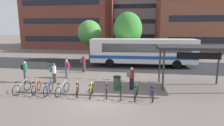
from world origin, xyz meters
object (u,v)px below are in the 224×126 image
(parked_bicycle_blue_2, at_px, (48,89))
(trash_bin, at_px, (117,83))
(parked_bicycle_orange_1, at_px, (36,88))
(commuter_teal_pack_0, at_px, (83,62))
(parked_bicycle_silver_0, at_px, (22,88))
(commuter_maroon_pack_2, at_px, (67,67))
(parked_bicycle_purple_6, at_px, (107,90))
(parked_bicycle_silver_3, at_px, (62,89))
(parked_bicycle_blue_9, at_px, (152,93))
(street_tree_0, at_px, (128,29))
(transit_shelter, at_px, (194,49))
(parked_bicycle_orange_4, at_px, (78,89))
(commuter_black_pack_3, at_px, (25,70))
(parked_bicycle_green_8, at_px, (136,92))
(parked_bicycle_black_7, at_px, (121,92))
(street_tree_1, at_px, (90,33))
(parked_bicycle_yellow_5, at_px, (91,91))
(commuter_grey_pack_1, at_px, (131,77))
(city_bus, at_px, (142,51))
(commuter_teal_pack_4, at_px, (54,72))

(parked_bicycle_blue_2, bearing_deg, trash_bin, -78.29)
(parked_bicycle_orange_1, relative_size, commuter_teal_pack_0, 0.98)
(parked_bicycle_silver_0, bearing_deg, trash_bin, -66.99)
(commuter_teal_pack_0, xyz_separation_m, commuter_maroon_pack_2, (-0.84, -2.26, -0.04))
(parked_bicycle_purple_6, height_order, trash_bin, trash_bin)
(parked_bicycle_blue_2, bearing_deg, parked_bicycle_silver_3, -95.09)
(parked_bicycle_silver_3, distance_m, parked_bicycle_purple_6, 2.99)
(parked_bicycle_blue_9, relative_size, street_tree_0, 0.26)
(parked_bicycle_blue_9, bearing_deg, transit_shelter, -49.09)
(parked_bicycle_orange_4, xyz_separation_m, commuter_black_pack_3, (-5.25, 2.19, 0.63))
(parked_bicycle_green_8, height_order, parked_bicycle_blue_9, same)
(parked_bicycle_black_7, relative_size, street_tree_0, 0.26)
(parked_bicycle_green_8, bearing_deg, parked_bicycle_orange_4, 94.70)
(commuter_maroon_pack_2, bearing_deg, parked_bicycle_silver_0, 108.01)
(parked_bicycle_green_8, height_order, commuter_maroon_pack_2, commuter_maroon_pack_2)
(commuter_teal_pack_0, distance_m, street_tree_0, 8.60)
(trash_bin, bearing_deg, commuter_black_pack_3, 173.75)
(parked_bicycle_silver_0, height_order, street_tree_1, street_tree_1)
(parked_bicycle_yellow_5, distance_m, parked_bicycle_black_7, 1.97)
(commuter_teal_pack_0, bearing_deg, parked_bicycle_yellow_5, -52.72)
(parked_bicycle_yellow_5, xyz_separation_m, commuter_teal_pack_0, (-2.54, 6.53, 0.62))
(parked_bicycle_purple_6, xyz_separation_m, transit_shelter, (6.03, 2.76, 2.53))
(parked_bicycle_yellow_5, relative_size, parked_bicycle_blue_9, 1.00)
(transit_shelter, height_order, commuter_grey_pack_1, transit_shelter)
(parked_bicycle_yellow_5, bearing_deg, trash_bin, -52.77)
(parked_bicycle_orange_4, distance_m, transit_shelter, 8.86)
(parked_bicycle_silver_3, xyz_separation_m, street_tree_0, (3.42, 13.42, 3.90))
(city_bus, relative_size, street_tree_1, 2.19)
(parked_bicycle_silver_0, relative_size, parked_bicycle_green_8, 0.99)
(parked_bicycle_green_8, bearing_deg, trash_bin, 51.00)
(parked_bicycle_blue_2, xyz_separation_m, parked_bicycle_orange_4, (2.01, 0.19, 0.00))
(parked_bicycle_black_7, height_order, street_tree_0, street_tree_0)
(parked_bicycle_blue_9, height_order, commuter_black_pack_3, commuter_black_pack_3)
(parked_bicycle_orange_1, distance_m, street_tree_1, 14.35)
(street_tree_0, distance_m, street_tree_1, 5.39)
(parked_bicycle_blue_9, xyz_separation_m, transit_shelter, (3.08, 2.85, 2.53))
(parked_bicycle_silver_3, xyz_separation_m, parked_bicycle_green_8, (4.94, 0.12, 0.00))
(commuter_black_pack_3, bearing_deg, street_tree_1, 100.55)
(parked_bicycle_blue_2, xyz_separation_m, trash_bin, (4.53, 1.52, 0.13))
(street_tree_0, bearing_deg, commuter_black_pack_3, -124.70)
(city_bus, height_order, commuter_teal_pack_4, city_bus)
(parked_bicycle_purple_6, bearing_deg, commuter_black_pack_3, 63.39)
(commuter_black_pack_3, bearing_deg, commuter_teal_pack_0, 70.45)
(parked_bicycle_orange_1, distance_m, parked_bicycle_blue_2, 0.94)
(commuter_grey_pack_1, height_order, commuter_maroon_pack_2, commuter_maroon_pack_2)
(commuter_teal_pack_4, bearing_deg, parked_bicycle_green_8, -38.77)
(transit_shelter, bearing_deg, street_tree_1, 133.34)
(parked_bicycle_blue_2, distance_m, street_tree_1, 14.45)
(parked_bicycle_black_7, relative_size, commuter_teal_pack_4, 1.04)
(street_tree_1, bearing_deg, parked_bicycle_black_7, -67.11)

